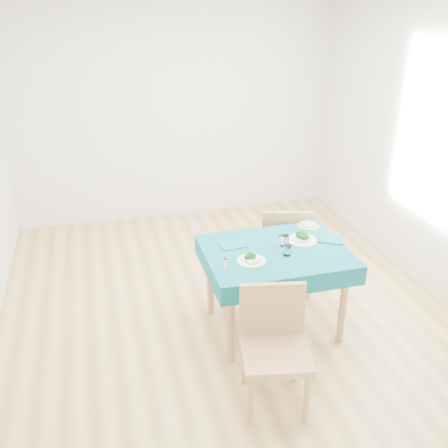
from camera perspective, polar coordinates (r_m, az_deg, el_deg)
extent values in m
cube|color=#A37F44|center=(4.71, 0.00, -9.52)|extent=(4.00, 4.50, 0.02)
cube|color=silver|center=(6.22, -5.58, 12.75)|extent=(4.00, 0.02, 2.70)
cube|color=silver|center=(2.23, 15.65, -12.05)|extent=(4.00, 0.02, 2.70)
cube|color=silver|center=(4.98, 23.00, 7.78)|extent=(0.02, 4.50, 2.70)
cube|color=#085161|center=(4.27, 5.73, -7.47)|extent=(1.15, 0.87, 0.76)
cube|color=#977147|center=(3.44, 6.00, -12.56)|extent=(0.55, 0.58, 1.15)
cube|color=#977147|center=(4.86, 6.82, -0.81)|extent=(0.56, 0.59, 1.12)
cube|color=silver|center=(3.85, 0.16, -4.61)|extent=(0.07, 0.18, 0.00)
cube|color=silver|center=(3.94, 3.55, -3.92)|extent=(0.05, 0.20, 0.00)
cube|color=silver|center=(4.25, 6.64, -1.76)|extent=(0.04, 0.17, 0.00)
cube|color=silver|center=(4.32, 12.57, -1.78)|extent=(0.08, 0.18, 0.00)
cube|color=#0C5B6B|center=(4.12, 1.04, -2.42)|extent=(0.22, 0.16, 0.01)
cube|color=#0C5B6B|center=(4.30, 12.11, -1.77)|extent=(0.25, 0.23, 0.01)
cylinder|color=white|center=(4.13, 6.97, -1.92)|extent=(0.07, 0.07, 0.10)
cylinder|color=white|center=(3.99, 7.23, -2.98)|extent=(0.07, 0.07, 0.09)
cylinder|color=#A9CE64|center=(4.52, 9.57, -0.18)|extent=(0.19, 0.19, 0.01)
cube|color=beige|center=(4.52, 9.58, -0.03)|extent=(0.13, 0.13, 0.02)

